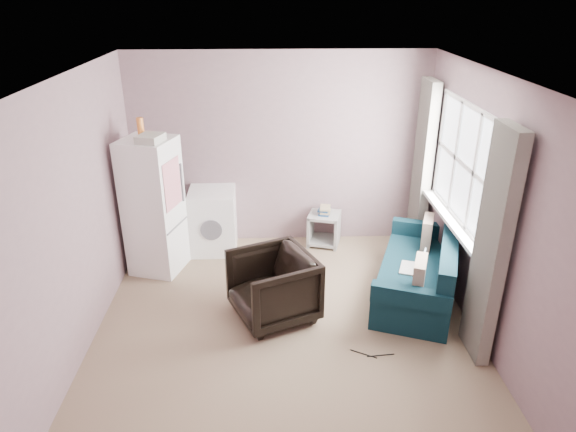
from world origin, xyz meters
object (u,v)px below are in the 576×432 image
fridge (154,206)px  sofa (422,274)px  armchair (273,284)px  washing_machine (213,219)px  side_table (324,226)px

fridge → sofa: fridge is taller
armchair → washing_machine: bearing=-177.8°
washing_machine → side_table: washing_machine is taller
armchair → washing_machine: washing_machine is taller
fridge → sofa: 3.17m
armchair → washing_machine: 1.72m
fridge → washing_machine: fridge is taller
washing_machine → sofa: (2.41, -1.21, -0.15)m
fridge → washing_machine: 0.88m
sofa → armchair: bearing=-148.1°
fridge → side_table: size_ratio=3.42×
side_table → fridge: bearing=-164.7°
fridge → armchair: bearing=-21.3°
armchair → sofa: armchair is taller
armchair → fridge: size_ratio=0.43×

